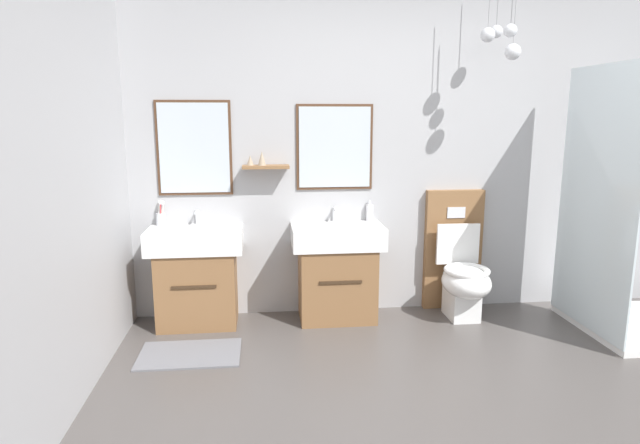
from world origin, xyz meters
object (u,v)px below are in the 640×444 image
toothbrush_cup (161,218)px  shower_tray (626,279)px  vanity_sink_left (197,274)px  toilet (459,270)px  vanity_sink_right (337,269)px  soap_dispenser (370,212)px

toothbrush_cup → shower_tray: bearing=-10.2°
vanity_sink_left → toilet: toilet is taller
vanity_sink_right → shower_tray: 2.16m
vanity_sink_left → shower_tray: shower_tray is taller
vanity_sink_left → toilet: 2.08m
soap_dispenser → toilet: bearing=-13.5°
toothbrush_cup → soap_dispenser: size_ratio=1.19×
vanity_sink_left → soap_dispenser: bearing=6.4°
vanity_sink_right → toothbrush_cup: 1.43m
soap_dispenser → toothbrush_cup: bearing=-179.6°
vanity_sink_right → toothbrush_cup: size_ratio=3.80×
vanity_sink_right → toilet: toilet is taller
soap_dispenser → shower_tray: shower_tray is taller
vanity_sink_right → toothbrush_cup: (-1.36, 0.14, 0.42)m
toilet → soap_dispenser: size_ratio=5.93×
toothbrush_cup → shower_tray: 3.55m
soap_dispenser → vanity_sink_left: bearing=-173.6°
soap_dispenser → shower_tray: bearing=-19.2°
shower_tray → vanity_sink_left: bearing=171.4°
vanity_sink_left → soap_dispenser: size_ratio=4.51×
vanity_sink_left → soap_dispenser: 1.44m
toothbrush_cup → vanity_sink_right: bearing=-6.0°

